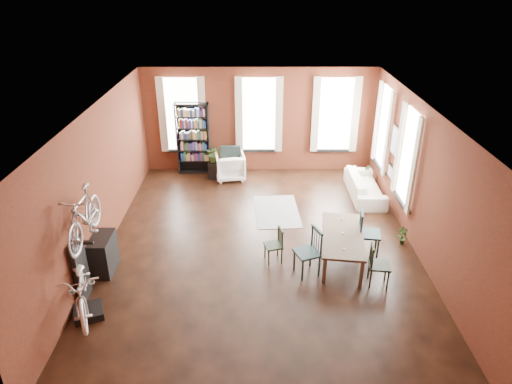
{
  "coord_description": "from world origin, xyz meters",
  "views": [
    {
      "loc": [
        -0.11,
        -8.87,
        5.75
      ],
      "look_at": [
        -0.09,
        0.6,
        1.1
      ],
      "focal_mm": 32.0,
      "sensor_mm": 36.0,
      "label": 1
    }
  ],
  "objects_px": {
    "dining_table": "(342,247)",
    "dining_chair_d": "(369,234)",
    "dining_chair_a": "(307,253)",
    "plant_stand": "(214,170)",
    "bookshelf": "(193,138)",
    "white_armchair": "(230,165)",
    "bicycle_floor": "(78,266)",
    "dining_chair_b": "(273,245)",
    "cream_sofa": "(365,183)",
    "dining_chair_c": "(380,265)",
    "console_table": "(104,254)",
    "bike_trainer": "(89,312)"
  },
  "relations": [
    {
      "from": "dining_table",
      "to": "cream_sofa",
      "type": "xyz_separation_m",
      "value": [
        1.19,
        3.14,
        0.08
      ]
    },
    {
      "from": "dining_chair_d",
      "to": "bicycle_floor",
      "type": "relative_size",
      "value": 0.55
    },
    {
      "from": "bookshelf",
      "to": "plant_stand",
      "type": "height_order",
      "value": "bookshelf"
    },
    {
      "from": "bike_trainer",
      "to": "console_table",
      "type": "bearing_deg",
      "value": 94.22
    },
    {
      "from": "bookshelf",
      "to": "bike_trainer",
      "type": "relative_size",
      "value": 4.33
    },
    {
      "from": "dining_table",
      "to": "bicycle_floor",
      "type": "relative_size",
      "value": 1.02
    },
    {
      "from": "white_armchair",
      "to": "console_table",
      "type": "height_order",
      "value": "white_armchair"
    },
    {
      "from": "dining_chair_a",
      "to": "dining_chair_c",
      "type": "bearing_deg",
      "value": 54.34
    },
    {
      "from": "console_table",
      "to": "white_armchair",
      "type": "bearing_deg",
      "value": 62.81
    },
    {
      "from": "bookshelf",
      "to": "bike_trainer",
      "type": "bearing_deg",
      "value": -100.06
    },
    {
      "from": "dining_table",
      "to": "plant_stand",
      "type": "bearing_deg",
      "value": 133.74
    },
    {
      "from": "plant_stand",
      "to": "dining_chair_c",
      "type": "bearing_deg",
      "value": -54.11
    },
    {
      "from": "dining_chair_b",
      "to": "dining_chair_a",
      "type": "bearing_deg",
      "value": 40.93
    },
    {
      "from": "cream_sofa",
      "to": "console_table",
      "type": "xyz_separation_m",
      "value": [
        -6.23,
        -3.5,
        -0.01
      ]
    },
    {
      "from": "dining_chair_b",
      "to": "dining_chair_c",
      "type": "height_order",
      "value": "dining_chair_c"
    },
    {
      "from": "dining_chair_a",
      "to": "bicycle_floor",
      "type": "relative_size",
      "value": 0.54
    },
    {
      "from": "dining_chair_d",
      "to": "bicycle_floor",
      "type": "xyz_separation_m",
      "value": [
        -5.61,
        -2.01,
        0.57
      ]
    },
    {
      "from": "dining_chair_c",
      "to": "dining_chair_d",
      "type": "relative_size",
      "value": 0.87
    },
    {
      "from": "white_armchair",
      "to": "console_table",
      "type": "bearing_deg",
      "value": 53.99
    },
    {
      "from": "bicycle_floor",
      "to": "dining_table",
      "type": "bearing_deg",
      "value": -0.54
    },
    {
      "from": "plant_stand",
      "to": "bicycle_floor",
      "type": "bearing_deg",
      "value": -106.8
    },
    {
      "from": "dining_chair_a",
      "to": "plant_stand",
      "type": "relative_size",
      "value": 1.91
    },
    {
      "from": "bookshelf",
      "to": "white_armchair",
      "type": "height_order",
      "value": "bookshelf"
    },
    {
      "from": "dining_chair_a",
      "to": "dining_chair_b",
      "type": "height_order",
      "value": "dining_chair_a"
    },
    {
      "from": "dining_chair_a",
      "to": "dining_chair_c",
      "type": "distance_m",
      "value": 1.45
    },
    {
      "from": "dining_chair_c",
      "to": "dining_table",
      "type": "bearing_deg",
      "value": 43.44
    },
    {
      "from": "dining_chair_d",
      "to": "plant_stand",
      "type": "distance_m",
      "value": 5.56
    },
    {
      "from": "dining_chair_a",
      "to": "white_armchair",
      "type": "xyz_separation_m",
      "value": [
        -1.83,
        4.82,
        -0.08
      ]
    },
    {
      "from": "plant_stand",
      "to": "bicycle_floor",
      "type": "relative_size",
      "value": 0.29
    },
    {
      "from": "bookshelf",
      "to": "plant_stand",
      "type": "relative_size",
      "value": 4.11
    },
    {
      "from": "bookshelf",
      "to": "cream_sofa",
      "type": "bearing_deg",
      "value": -18.95
    },
    {
      "from": "plant_stand",
      "to": "dining_chair_b",
      "type": "bearing_deg",
      "value": -69.2
    },
    {
      "from": "bike_trainer",
      "to": "bicycle_floor",
      "type": "relative_size",
      "value": 0.27
    },
    {
      "from": "dining_chair_d",
      "to": "plant_stand",
      "type": "bearing_deg",
      "value": 51.89
    },
    {
      "from": "dining_table",
      "to": "bookshelf",
      "type": "distance_m",
      "value": 6.18
    },
    {
      "from": "dining_chair_d",
      "to": "cream_sofa",
      "type": "xyz_separation_m",
      "value": [
        0.55,
        2.89,
        -0.11
      ]
    },
    {
      "from": "dining_chair_b",
      "to": "bicycle_floor",
      "type": "xyz_separation_m",
      "value": [
        -3.49,
        -1.74,
        0.7
      ]
    },
    {
      "from": "plant_stand",
      "to": "bike_trainer",
      "type": "bearing_deg",
      "value": -106.46
    },
    {
      "from": "dining_chair_b",
      "to": "plant_stand",
      "type": "xyz_separation_m",
      "value": [
        -1.65,
        4.35,
        -0.12
      ]
    },
    {
      "from": "dining_table",
      "to": "plant_stand",
      "type": "xyz_separation_m",
      "value": [
        -3.13,
        4.32,
        -0.06
      ]
    },
    {
      "from": "dining_chair_c",
      "to": "dining_chair_d",
      "type": "xyz_separation_m",
      "value": [
        0.03,
        1.09,
        0.07
      ]
    },
    {
      "from": "dining_table",
      "to": "bookshelf",
      "type": "relative_size",
      "value": 0.87
    },
    {
      "from": "dining_chair_a",
      "to": "plant_stand",
      "type": "xyz_separation_m",
      "value": [
        -2.33,
        4.81,
        -0.24
      ]
    },
    {
      "from": "dining_chair_c",
      "to": "bicycle_floor",
      "type": "relative_size",
      "value": 0.48
    },
    {
      "from": "dining_chair_d",
      "to": "plant_stand",
      "type": "relative_size",
      "value": 1.93
    },
    {
      "from": "dining_chair_c",
      "to": "bicycle_floor",
      "type": "bearing_deg",
      "value": 107.03
    },
    {
      "from": "dining_table",
      "to": "dining_chair_d",
      "type": "bearing_deg",
      "value": 29.26
    },
    {
      "from": "white_armchair",
      "to": "bike_trainer",
      "type": "relative_size",
      "value": 1.71
    },
    {
      "from": "dining_chair_b",
      "to": "bike_trainer",
      "type": "bearing_deg",
      "value": -77.93
    },
    {
      "from": "dining_chair_b",
      "to": "plant_stand",
      "type": "relative_size",
      "value": 1.46
    }
  ]
}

